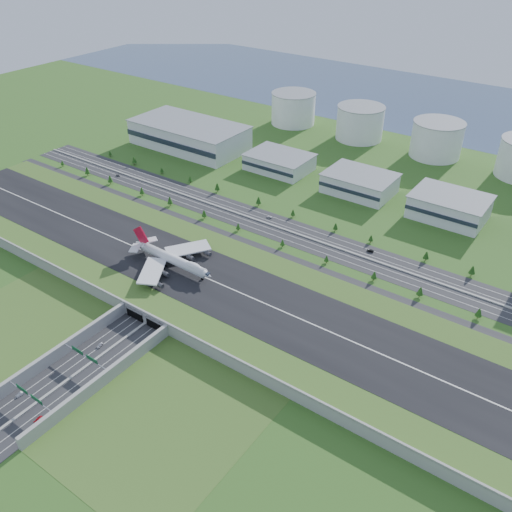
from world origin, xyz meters
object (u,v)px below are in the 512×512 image
Objects in this scene: car_2 at (120,361)px; boeing_747 at (172,259)px; car_5 at (370,251)px; car_4 at (118,175)px; car_1 at (20,394)px; car_7 at (269,217)px; car_0 at (100,345)px; fuel_tank_a at (293,109)px; car_3 at (38,419)px.

boeing_747 is at bearing -61.82° from car_2.
boeing_747 is at bearing -53.18° from car_5.
car_5 is (252.41, 15.89, 0.06)m from car_4.
car_7 is at bearing 94.49° from car_1.
boeing_747 is 87.25m from car_2.
boeing_747 reaches higher than car_2.
fuel_tank_a is at bearing 93.59° from car_0.
fuel_tank_a reaches higher than car_1.
car_2 is at bearing -105.65° from car_3.
car_5 is 89.95m from car_7.
car_5 is (64.11, 186.86, 0.01)m from car_2.
car_2 is (24.14, 46.98, 0.01)m from car_1.
car_0 is at bearing -1.24° from car_2.
boeing_747 reaches higher than car_0.
car_5 is 1.05× the size of car_7.
car_3 is at bearing -75.53° from boeing_747.
car_3 is 239.51m from car_7.
fuel_tank_a is at bearing 109.00° from boeing_747.
car_7 is (-89.95, -0.30, -0.13)m from car_5.
car_0 reaches higher than car_5.
car_1 is 1.08× the size of car_4.
fuel_tank_a reaches higher than boeing_747.
fuel_tank_a reaches higher than car_2.
car_4 reaches higher than car_3.
boeing_747 reaches higher than car_7.
car_5 is at bearing -103.29° from car_2.
car_0 is 56.74m from car_3.
car_3 is 1.04× the size of car_5.
car_4 is at bearing 122.45° from car_0.
car_7 is at bearing 87.48° from boeing_747.
car_1 is at bearing -135.32° from car_4.
fuel_tank_a is at bearing -147.24° from car_5.
fuel_tank_a is 284.88m from car_5.
car_3 is (-2.35, -51.80, -0.06)m from car_2.
car_0 reaches higher than car_1.
car_7 is (-6.50, 184.23, -0.15)m from car_0.
car_0 is 0.84× the size of car_2.
car_3 is (130.26, -444.04, -16.62)m from fuel_tank_a.
car_4 is 252.91m from car_5.
boeing_747 reaches higher than car_1.
car_1 is (108.47, -439.23, -16.57)m from fuel_tank_a.
car_3 is at bearing -8.39° from car_1.
car_1 is at bearing -76.13° from fuel_tank_a.
car_4 is (-185.95, 222.77, 0.01)m from car_3.
fuel_tank_a is 463.05m from car_3.
car_2 is (132.61, -392.24, -16.56)m from fuel_tank_a.
car_4 is at bearing -92.25° from car_7.
car_1 is (8.90, -126.64, -13.31)m from boeing_747.
boeing_747 is 107.98m from car_7.
car_0 is 184.34m from car_7.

